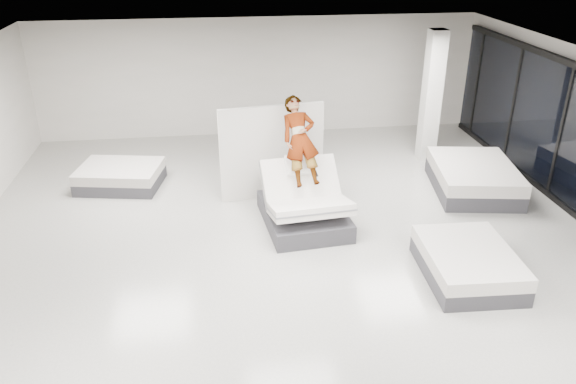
# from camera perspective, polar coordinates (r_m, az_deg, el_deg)

# --- Properties ---
(room) EXTENTS (14.00, 14.04, 3.20)m
(room) POSITION_cam_1_polar(r_m,az_deg,el_deg) (9.13, 0.82, 1.11)
(room) COLOR #B0AFA6
(room) RESTS_ON ground
(hero_bed) EXTENTS (1.70, 2.14, 1.31)m
(hero_bed) POSITION_cam_1_polar(r_m,az_deg,el_deg) (10.97, 1.64, -1.45)
(hero_bed) COLOR #333337
(hero_bed) RESTS_ON floor
(person) EXTENTS (0.82, 1.77, 1.39)m
(person) POSITION_cam_1_polar(r_m,az_deg,el_deg) (10.89, 1.26, 3.60)
(person) COLOR slate
(person) RESTS_ON hero_bed
(remote) EXTENTS (0.06, 0.15, 0.08)m
(remote) POSITION_cam_1_polar(r_m,az_deg,el_deg) (10.72, 2.85, 1.88)
(remote) COLOR black
(remote) RESTS_ON person
(divider_panel) EXTENTS (2.23, 0.40, 2.03)m
(divider_panel) POSITION_cam_1_polar(r_m,az_deg,el_deg) (11.92, -1.62, 4.06)
(divider_panel) COLOR silver
(divider_panel) RESTS_ON floor
(flat_bed_right_far) EXTENTS (2.02, 2.48, 0.61)m
(flat_bed_right_far) POSITION_cam_1_polar(r_m,az_deg,el_deg) (13.10, 18.32, 1.39)
(flat_bed_right_far) COLOR #333337
(flat_bed_right_far) RESTS_ON floor
(flat_bed_right_near) EXTENTS (1.50, 1.94, 0.52)m
(flat_bed_right_near) POSITION_cam_1_polar(r_m,az_deg,el_deg) (9.90, 17.80, -6.94)
(flat_bed_right_near) COLOR #333337
(flat_bed_right_near) RESTS_ON floor
(flat_bed_left_far) EXTENTS (1.98, 1.63, 0.48)m
(flat_bed_left_far) POSITION_cam_1_polar(r_m,az_deg,el_deg) (13.22, -16.67, 1.55)
(flat_bed_left_far) COLOR #333337
(flat_bed_left_far) RESTS_ON floor
(column) EXTENTS (0.40, 0.40, 3.20)m
(column) POSITION_cam_1_polar(r_m,az_deg,el_deg) (14.26, 14.37, 9.37)
(column) COLOR beige
(column) RESTS_ON floor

